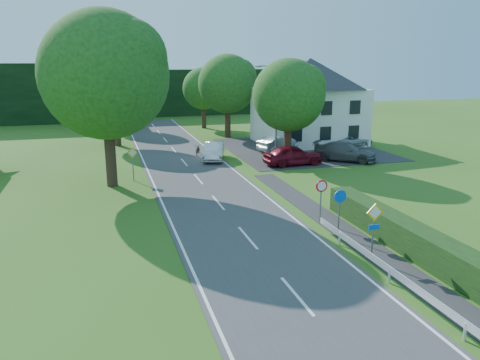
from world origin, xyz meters
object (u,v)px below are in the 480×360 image
object	(u,v)px
moving_car	(214,151)
parked_car_grey	(345,152)
parasol	(305,139)
motorcycle	(198,149)
parked_car_silver_b	(353,140)
parked_car_red	(293,155)
parked_car_silver_a	(281,143)
streetlight	(275,107)

from	to	relation	value
moving_car	parked_car_grey	distance (m)	11.19
moving_car	parasol	world-z (taller)	parasol
motorcycle	parked_car_silver_b	bearing A→B (deg)	18.21
moving_car	parked_car_red	distance (m)	6.89
parasol	parked_car_silver_a	bearing A→B (deg)	-155.54
streetlight	parked_car_silver_b	xyz separation A→B (m)	(9.29, 2.67, -3.81)
parked_car_red	parasol	distance (m)	8.43
moving_car	parasol	distance (m)	10.57
parked_car_silver_a	parked_car_grey	xyz separation A→B (m)	(3.66, -5.53, 0.01)
motorcycle	parasol	bearing A→B (deg)	23.22
parked_car_grey	parked_car_silver_b	distance (m)	7.12
parked_car_red	parasol	xyz separation A→B (m)	(4.31, 7.24, 0.02)
parked_car_silver_a	parasol	size ratio (longest dim) A/B	2.47
streetlight	parked_car_grey	world-z (taller)	streetlight
streetlight	parked_car_red	xyz separation A→B (m)	(0.31, -3.50, -3.60)
parked_car_grey	parked_car_silver_b	world-z (taller)	parked_car_grey
parked_car_silver_b	parked_car_red	bearing A→B (deg)	109.61
moving_car	parked_car_silver_b	size ratio (longest dim) A/B	1.03
parked_car_silver_a	parked_car_silver_b	world-z (taller)	parked_car_silver_a
parked_car_grey	parasol	size ratio (longest dim) A/B	2.83
streetlight	parked_car_silver_b	bearing A→B (deg)	16.05
parked_car_red	moving_car	bearing A→B (deg)	53.09
motorcycle	parked_car_red	world-z (taller)	parked_car_red
motorcycle	parked_car_silver_a	xyz separation A→B (m)	(7.83, -0.71, 0.29)
parked_car_silver_a	parked_car_silver_b	bearing A→B (deg)	-104.89
parked_car_silver_a	parked_car_grey	bearing A→B (deg)	-163.76
moving_car	parked_car_red	xyz separation A→B (m)	(5.70, -3.87, 0.08)
moving_car	motorcycle	world-z (taller)	moving_car
moving_car	parked_car_silver_a	size ratio (longest dim) A/B	0.98
moving_car	parked_car_silver_b	xyz separation A→B (m)	(14.68, 2.31, -0.13)
parked_car_red	parked_car_silver_b	world-z (taller)	parked_car_red
motorcycle	parked_car_red	distance (m)	9.30
parked_car_silver_b	parasol	world-z (taller)	parasol
parked_car_silver_a	parked_car_red	bearing A→B (deg)	150.64
streetlight	parked_car_grey	xyz separation A→B (m)	(5.23, -3.17, -3.65)
parked_car_grey	parasol	bearing A→B (deg)	44.28
motorcycle	parked_car_silver_a	distance (m)	7.87
parked_car_silver_a	parked_car_silver_b	distance (m)	7.73
parasol	parked_car_red	bearing A→B (deg)	-120.75
parked_car_silver_b	parasol	xyz separation A→B (m)	(-4.67, 1.07, 0.23)
parked_car_silver_a	parked_car_grey	distance (m)	6.63
motorcycle	parked_car_silver_a	bearing A→B (deg)	14.47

